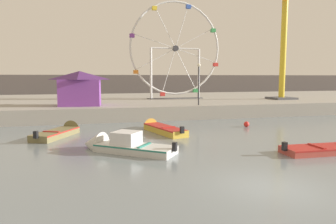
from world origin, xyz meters
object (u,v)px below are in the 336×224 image
motorboat_olive_wood (64,131)px  carnival_booth_purple_stall (80,88)px  drop_tower_yellow_tower (284,33)px  promenade_lamp_near (199,78)px  motorboat_mustard_yellow (158,128)px  ferris_wheel_white_frame (175,50)px  mooring_buoy_orange (246,124)px  motorboat_pale_grey (118,145)px

motorboat_olive_wood → carnival_booth_purple_stall: 8.48m
drop_tower_yellow_tower → promenade_lamp_near: 14.71m
motorboat_mustard_yellow → ferris_wheel_white_frame: ferris_wheel_white_frame is taller
drop_tower_yellow_tower → carnival_booth_purple_stall: bearing=-172.8°
drop_tower_yellow_tower → carnival_booth_purple_stall: (-23.66, -2.99, -6.22)m
drop_tower_yellow_tower → mooring_buoy_orange: size_ratio=35.15×
motorboat_mustard_yellow → motorboat_olive_wood: (-6.68, 0.22, -0.02)m
ferris_wheel_white_frame → drop_tower_yellow_tower: (12.35, -4.14, 1.91)m
mooring_buoy_orange → carnival_booth_purple_stall: bearing=148.1°
motorboat_pale_grey → mooring_buoy_orange: 12.09m
motorboat_pale_grey → carnival_booth_purple_stall: bearing=-43.0°
ferris_wheel_white_frame → promenade_lamp_near: bearing=-91.9°
ferris_wheel_white_frame → motorboat_mustard_yellow: bearing=-110.1°
motorboat_mustard_yellow → motorboat_pale_grey: bearing=132.6°
carnival_booth_purple_stall → mooring_buoy_orange: carnival_booth_purple_stall is taller
mooring_buoy_orange → ferris_wheel_white_frame: bearing=96.2°
motorboat_olive_wood → carnival_booth_purple_stall: carnival_booth_purple_stall is taller
motorboat_mustard_yellow → promenade_lamp_near: bearing=-56.9°
motorboat_pale_grey → ferris_wheel_white_frame: 23.72m
ferris_wheel_white_frame → promenade_lamp_near: 10.01m
motorboat_pale_grey → drop_tower_yellow_tower: size_ratio=0.34×
motorboat_mustard_yellow → drop_tower_yellow_tower: drop_tower_yellow_tower is taller
mooring_buoy_orange → motorboat_pale_grey: bearing=-152.5°
motorboat_pale_grey → promenade_lamp_near: promenade_lamp_near is taller
motorboat_olive_wood → ferris_wheel_white_frame: bearing=-12.0°
drop_tower_yellow_tower → carnival_booth_purple_stall: 24.65m
ferris_wheel_white_frame → carnival_booth_purple_stall: size_ratio=2.78×
motorboat_mustard_yellow → carnival_booth_purple_stall: 10.34m
motorboat_pale_grey → drop_tower_yellow_tower: (21.42, 16.64, 8.90)m
ferris_wheel_white_frame → carnival_booth_purple_stall: 14.05m
motorboat_olive_wood → mooring_buoy_orange: (13.93, -0.12, -0.02)m
motorboat_pale_grey → ferris_wheel_white_frame: ferris_wheel_white_frame is taller
carnival_booth_purple_stall → mooring_buoy_orange: 15.52m
promenade_lamp_near → mooring_buoy_orange: promenade_lamp_near is taller
promenade_lamp_near → motorboat_mustard_yellow: bearing=-131.8°
motorboat_olive_wood → ferris_wheel_white_frame: size_ratio=0.42×
motorboat_mustard_yellow → carnival_booth_purple_stall: size_ratio=1.36×
ferris_wheel_white_frame → mooring_buoy_orange: 16.85m
motorboat_pale_grey → motorboat_olive_wood: (-3.21, 5.69, -0.07)m
motorboat_mustard_yellow → drop_tower_yellow_tower: size_ratio=0.38×
motorboat_olive_wood → promenade_lamp_near: bearing=-37.4°
motorboat_pale_grey → motorboat_mustard_yellow: size_ratio=0.89×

